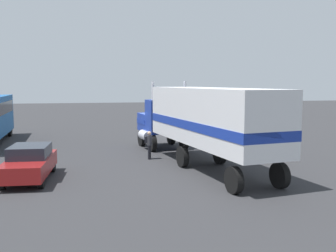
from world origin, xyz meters
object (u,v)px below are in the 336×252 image
Objects in this scene: semi_truck at (201,118)px; person_bystander at (149,144)px; parked_car at (30,162)px; motorcycle at (273,153)px.

person_bystander is at bearing 49.31° from semi_truck.
parked_car is at bearing 121.61° from person_bystander.
parked_car is (-1.58, 8.50, -1.72)m from semi_truck.
motorcycle is at bearing -106.74° from person_bystander.
semi_truck is 8.82m from parked_car.
semi_truck is 6.81× the size of motorcycle.
person_bystander is at bearing 73.26° from motorcycle.
semi_truck is 4.71m from motorcycle.
person_bystander is 0.77× the size of motorcycle.
parked_car is at bearing 97.55° from motorcycle.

